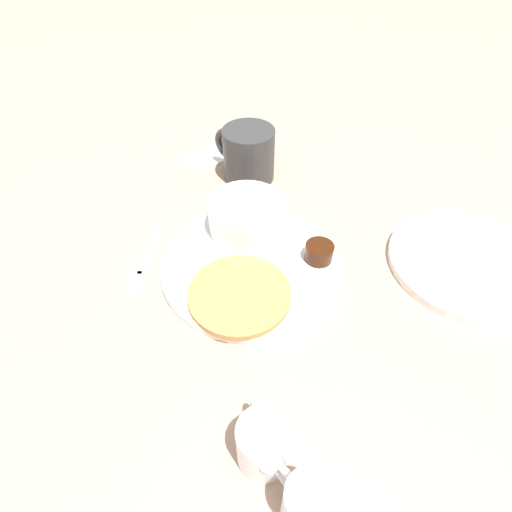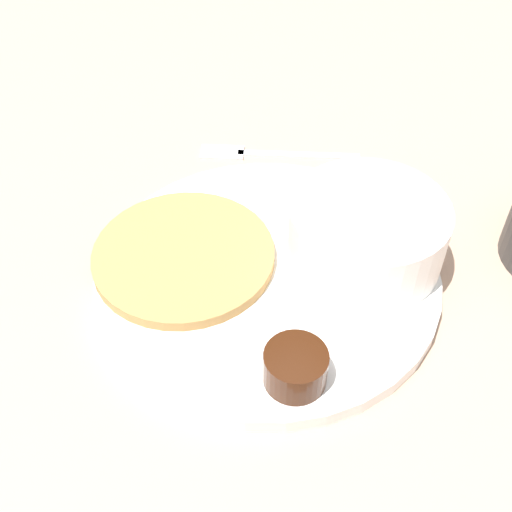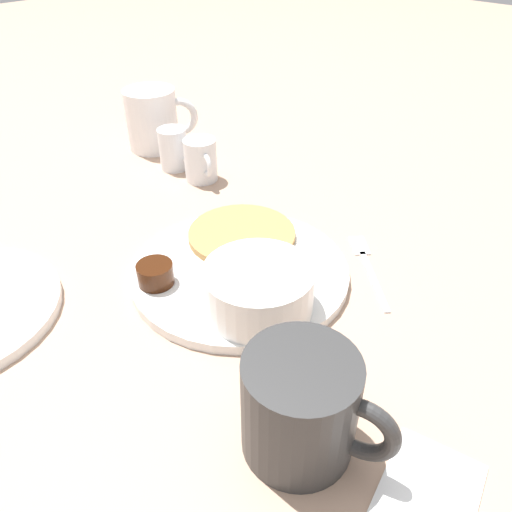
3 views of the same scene
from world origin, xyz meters
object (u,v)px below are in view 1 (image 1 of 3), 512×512
object	(u,v)px
plate	(251,265)
creamer_pitcher_near	(263,444)
coffee_mug	(248,154)
fork	(144,263)
bowl	(247,215)
creamer_pitcher_far	(308,505)

from	to	relation	value
plate	creamer_pitcher_near	size ratio (longest dim) A/B	3.49
coffee_mug	fork	size ratio (longest dim) A/B	1.03
fork	bowl	bearing A→B (deg)	169.78
plate	fork	size ratio (longest dim) A/B	2.15
coffee_mug	creamer_pitcher_far	size ratio (longest dim) A/B	1.74
plate	bowl	xyz separation A→B (m)	(-0.04, -0.06, 0.03)
fork	coffee_mug	bearing A→B (deg)	-157.52
bowl	creamer_pitcher_far	size ratio (longest dim) A/B	1.63
bowl	fork	world-z (taller)	bowl
coffee_mug	bowl	bearing A→B (deg)	56.63
creamer_pitcher_far	fork	world-z (taller)	creamer_pitcher_far
plate	bowl	size ratio (longest dim) A/B	2.22
coffee_mug	creamer_pitcher_near	size ratio (longest dim) A/B	1.68
fork	plate	bearing A→B (deg)	143.44
coffee_mug	creamer_pitcher_near	xyz separation A→B (m)	(0.25, 0.41, -0.01)
bowl	creamer_pitcher_near	distance (m)	0.33
plate	coffee_mug	distance (m)	0.23
plate	creamer_pitcher_near	xyz separation A→B (m)	(0.13, 0.22, 0.03)
plate	creamer_pitcher_far	xyz separation A→B (m)	(0.13, 0.28, 0.03)
coffee_mug	fork	world-z (taller)	coffee_mug
plate	fork	xyz separation A→B (m)	(0.13, -0.09, -0.00)
plate	bowl	distance (m)	0.08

